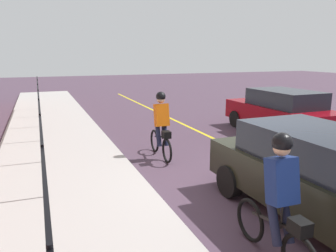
# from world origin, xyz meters

# --- Properties ---
(ground_plane) EXTENTS (80.00, 80.00, 0.00)m
(ground_plane) POSITION_xyz_m (0.00, 0.00, 0.00)
(ground_plane) COLOR #493545
(lane_line_centre) EXTENTS (36.00, 0.12, 0.01)m
(lane_line_centre) POSITION_xyz_m (0.00, -1.60, 0.00)
(lane_line_centre) COLOR yellow
(lane_line_centre) RESTS_ON ground
(sidewalk) EXTENTS (40.00, 3.20, 0.15)m
(sidewalk) POSITION_xyz_m (0.00, 3.40, 0.07)
(sidewalk) COLOR #AAA4A0
(sidewalk) RESTS_ON ground
(iron_fence) EXTENTS (21.98, 0.04, 1.60)m
(iron_fence) POSITION_xyz_m (1.00, 3.80, 1.37)
(iron_fence) COLOR black
(iron_fence) RESTS_ON sidewalk
(cyclist_lead) EXTENTS (1.71, 0.37, 1.83)m
(cyclist_lead) POSITION_xyz_m (2.83, 0.78, 0.91)
(cyclist_lead) COLOR black
(cyclist_lead) RESTS_ON ground
(cyclist_follow) EXTENTS (1.71, 0.37, 1.83)m
(cyclist_follow) POSITION_xyz_m (-2.05, 0.99, 0.91)
(cyclist_follow) COLOR black
(cyclist_follow) RESTS_ON ground
(patrol_sedan) EXTENTS (4.41, 1.95, 1.58)m
(patrol_sedan) POSITION_xyz_m (3.84, -4.16, 0.82)
(patrol_sedan) COLOR maroon
(patrol_sedan) RESTS_ON ground
(parked_sedan_rear) EXTENTS (4.42, 1.95, 1.58)m
(parked_sedan_rear) POSITION_xyz_m (-1.43, -0.46, 0.82)
(parked_sedan_rear) COLOR black
(parked_sedan_rear) RESTS_ON ground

